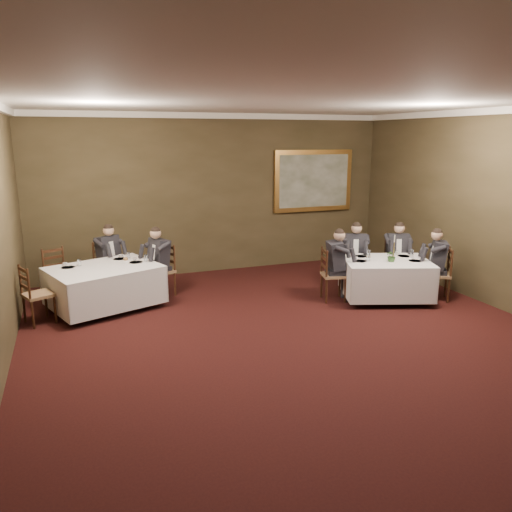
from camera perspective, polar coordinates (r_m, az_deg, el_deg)
ground at (r=7.16m, az=6.97°, el=-11.46°), size 10.00×10.00×0.00m
ceiling at (r=6.51m, az=7.89°, el=17.69°), size 8.00×10.00×0.10m
back_wall at (r=11.23m, az=-4.63°, el=7.03°), size 8.00×0.10×3.50m
crown_molding at (r=6.51m, az=7.87°, el=17.16°), size 8.00×10.00×0.12m
table_main at (r=9.68m, az=14.62°, el=-2.28°), size 1.89×1.66×0.67m
table_second at (r=9.30m, az=-16.91°, el=-3.08°), size 2.17×1.91×0.67m
chair_main_backleft at (r=10.38m, az=11.15°, el=-1.98°), size 0.59×0.58×1.00m
diner_main_backleft at (r=10.31m, az=11.21°, el=-0.78°), size 0.58×0.61×1.35m
chair_main_backright at (r=10.59m, az=15.61°, el=-1.92°), size 0.57×0.56×1.00m
diner_main_backright at (r=10.52m, az=15.71°, el=-0.74°), size 0.55×0.60×1.35m
chair_main_endleft at (r=9.50m, az=8.76°, el=-3.33°), size 0.51×0.53×1.00m
diner_main_endleft at (r=9.44m, az=8.88°, el=-2.00°), size 0.56×0.50×1.35m
chair_main_endright at (r=10.03m, az=20.06°, el=-3.10°), size 0.59×0.60×1.00m
diner_main_endright at (r=9.97m, az=20.10°, el=-1.84°), size 0.62×0.60×1.35m
chair_sec_backleft at (r=10.02m, az=-21.55°, el=-3.24°), size 0.57×0.56×1.00m
chair_sec_backright at (r=10.35m, az=-16.46°, el=-2.33°), size 0.60×0.59×1.00m
diner_sec_backright at (r=10.28m, az=-16.50°, el=-1.11°), size 0.59×0.62×1.35m
chair_sec_endright at (r=9.82m, az=-10.70°, el=-2.84°), size 0.56×0.57×1.00m
diner_sec_endright at (r=9.76m, az=-10.81°, el=-1.57°), size 0.60×0.56×1.35m
chair_sec_endleft at (r=8.99m, az=-23.59°, el=-5.33°), size 0.56×0.57×1.00m
centerpiece at (r=9.50m, az=15.28°, el=0.11°), size 0.27×0.25×0.24m
candlestick at (r=9.66m, az=15.48°, el=0.65°), size 0.07×0.07×0.48m
place_setting_table_main at (r=9.85m, az=12.03°, el=0.21°), size 0.33×0.31×0.14m
place_setting_table_second at (r=9.41m, az=-20.39°, el=-0.96°), size 0.33×0.31×0.14m
painting at (r=12.02m, az=6.57°, el=8.53°), size 1.99×0.09×1.44m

